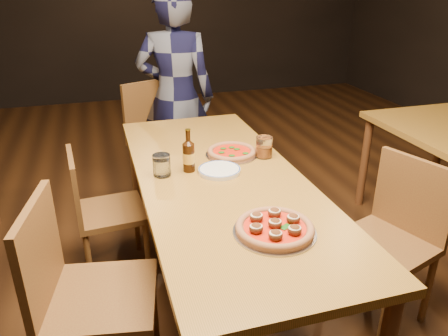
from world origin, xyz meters
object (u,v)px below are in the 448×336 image
object	(u,v)px
chair_main_nw	(101,296)
pizza_margherita	(232,152)
plate_stack	(219,170)
water_glass	(162,165)
beer_bottle	(189,157)
chair_main_e	(383,244)
amber_glass	(264,147)
pizza_meatball	(275,228)
diner	(176,97)
table_main	(221,190)
chair_end	(166,143)
chair_main_sw	(111,210)

from	to	relation	value
chair_main_nw	pizza_margherita	bearing A→B (deg)	-39.11
plate_stack	water_glass	distance (m)	0.29
beer_bottle	chair_main_e	bearing A→B (deg)	-29.38
water_glass	amber_glass	distance (m)	0.58
pizza_meatball	amber_glass	world-z (taller)	amber_glass
pizza_meatball	diner	bearing A→B (deg)	90.71
pizza_meatball	amber_glass	bearing A→B (deg)	71.68
table_main	plate_stack	size ratio (longest dim) A/B	9.27
chair_end	plate_stack	world-z (taller)	chair_end
chair_main_sw	water_glass	xyz separation A→B (m)	(0.27, -0.33, 0.40)
pizza_meatball	diner	size ratio (longest dim) A/B	0.20
plate_stack	water_glass	world-z (taller)	water_glass
chair_main_e	chair_main_nw	bearing A→B (deg)	-107.51
chair_main_nw	diner	bearing A→B (deg)	-10.29
chair_main_sw	beer_bottle	bearing A→B (deg)	-132.49
chair_main_sw	amber_glass	size ratio (longest dim) A/B	7.16
beer_bottle	table_main	bearing A→B (deg)	-40.90
chair_main_sw	pizza_meatball	xyz separation A→B (m)	(0.60, -0.99, 0.36)
table_main	plate_stack	distance (m)	0.10
chair_main_e	amber_glass	xyz separation A→B (m)	(-0.43, 0.55, 0.36)
pizza_margherita	water_glass	world-z (taller)	water_glass
chair_main_nw	chair_main_sw	size ratio (longest dim) A/B	1.16
pizza_meatball	pizza_margherita	world-z (taller)	pizza_meatball
chair_main_sw	plate_stack	world-z (taller)	chair_main_sw
pizza_margherita	amber_glass	bearing A→B (deg)	-23.56
amber_glass	chair_main_e	bearing A→B (deg)	-52.25
pizza_margherita	amber_glass	distance (m)	0.18
chair_end	amber_glass	bearing A→B (deg)	-93.29
pizza_meatball	plate_stack	world-z (taller)	pizza_meatball
chair_main_nw	diner	size ratio (longest dim) A/B	0.58
chair_main_nw	chair_main_e	xyz separation A→B (m)	(1.36, 0.02, -0.02)
table_main	pizza_margherita	distance (m)	0.30
table_main	chair_end	bearing A→B (deg)	93.52
chair_end	pizza_meatball	xyz separation A→B (m)	(0.13, -1.81, 0.29)
amber_glass	diner	bearing A→B (deg)	102.99
chair_main_e	beer_bottle	bearing A→B (deg)	-137.90
chair_main_nw	plate_stack	distance (m)	0.83
diner	chair_main_nw	bearing A→B (deg)	87.94
pizza_meatball	diner	world-z (taller)	diner
pizza_meatball	diner	distance (m)	1.90
diner	chair_main_e	bearing A→B (deg)	130.90
chair_end	water_glass	size ratio (longest dim) A/B	8.80
diner	plate_stack	bearing A→B (deg)	107.65
plate_stack	beer_bottle	size ratio (longest dim) A/B	0.98
table_main	chair_main_sw	bearing A→B (deg)	141.29
chair_end	amber_glass	distance (m)	1.18
chair_main_nw	chair_main_sw	world-z (taller)	chair_main_nw
beer_bottle	water_glass	bearing A→B (deg)	-174.22
chair_main_nw	amber_glass	bearing A→B (deg)	-47.53
chair_main_sw	table_main	bearing A→B (deg)	-133.26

